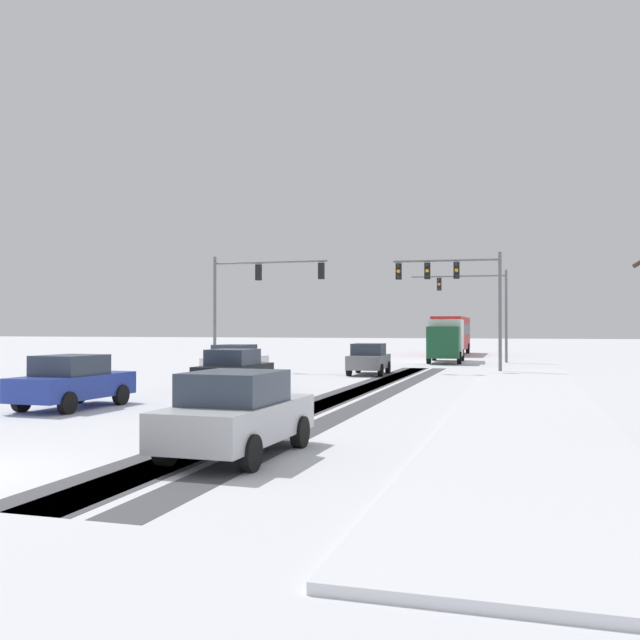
{
  "coord_description": "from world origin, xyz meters",
  "views": [
    {
      "loc": [
        9.21,
        -9.24,
        2.45
      ],
      "look_at": [
        0.0,
        21.91,
        2.8
      ],
      "focal_mm": 39.22,
      "sensor_mm": 36.0,
      "label": 1
    }
  ],
  "objects": [
    {
      "name": "traffic_signal_far_right",
      "position": [
        6.0,
        41.23,
        4.47
      ],
      "size": [
        6.71,
        0.52,
        6.5
      ],
      "color": "slate",
      "rests_on": "ground"
    },
    {
      "name": "wheel_track_left_lane",
      "position": [
        3.05,
        15.65,
        0.0
      ],
      "size": [
        0.83,
        34.43,
        0.01
      ],
      "primitive_type": "cube",
      "color": "#4C4C51",
      "rests_on": "ground"
    },
    {
      "name": "car_black_third",
      "position": [
        -1.56,
        15.54,
        0.82
      ],
      "size": [
        1.86,
        4.11,
        1.62
      ],
      "color": "black",
      "rests_on": "ground"
    },
    {
      "name": "traffic_signal_near_right",
      "position": [
        5.59,
        29.13,
        4.78
      ],
      "size": [
        5.79,
        0.72,
        6.5
      ],
      "color": "slate",
      "rests_on": "ground"
    },
    {
      "name": "car_grey_lead",
      "position": [
        1.35,
        26.32,
        0.82
      ],
      "size": [
        1.98,
        4.18,
        1.62
      ],
      "color": "slate",
      "rests_on": "ground"
    },
    {
      "name": "wheel_track_right_lane",
      "position": [
        2.38,
        15.65,
        0.0
      ],
      "size": [
        0.73,
        34.43,
        0.01
      ],
      "primitive_type": "cube",
      "color": "#4C4C51",
      "rests_on": "ground"
    },
    {
      "name": "car_blue_fourth",
      "position": [
        -3.97,
        8.91,
        0.82
      ],
      "size": [
        1.97,
        4.17,
        1.62
      ],
      "color": "#233899",
      "rests_on": "ground"
    },
    {
      "name": "car_white_second",
      "position": [
        -4.36,
        22.14,
        0.82
      ],
      "size": [
        2.02,
        4.19,
        1.62
      ],
      "color": "silver",
      "rests_on": "ground"
    },
    {
      "name": "bus_oncoming",
      "position": [
        2.77,
        54.37,
        1.99
      ],
      "size": [
        2.74,
        11.02,
        3.38
      ],
      "color": "#B21E1E",
      "rests_on": "ground"
    },
    {
      "name": "car_silver_fifth",
      "position": [
        3.93,
        3.04,
        0.82
      ],
      "size": [
        1.91,
        4.14,
        1.62
      ],
      "color": "#B7BABF",
      "rests_on": "ground"
    },
    {
      "name": "box_truck_delivery",
      "position": [
        3.79,
        40.43,
        1.63
      ],
      "size": [
        2.56,
        7.49,
        3.02
      ],
      "color": "#194C2D",
      "rests_on": "ground"
    },
    {
      "name": "traffic_signal_near_left",
      "position": [
        -5.53,
        27.36,
        4.67
      ],
      "size": [
        6.75,
        0.45,
        6.5
      ],
      "color": "slate",
      "rests_on": "ground"
    },
    {
      "name": "wheel_track_oncoming",
      "position": [
        3.06,
        15.65,
        0.0
      ],
      "size": [
        1.1,
        34.43,
        0.01
      ],
      "primitive_type": "cube",
      "color": "#4C4C51",
      "rests_on": "ground"
    },
    {
      "name": "wheel_track_center",
      "position": [
        4.23,
        15.65,
        0.0
      ],
      "size": [
        0.82,
        34.43,
        0.01
      ],
      "primitive_type": "cube",
      "color": "#4C4C51",
      "rests_on": "ground"
    },
    {
      "name": "sidewalk_kerb_right",
      "position": [
        9.27,
        14.09,
        0.06
      ],
      "size": [
        4.0,
        34.43,
        0.12
      ],
      "primitive_type": "cube",
      "color": "white",
      "rests_on": "ground"
    }
  ]
}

